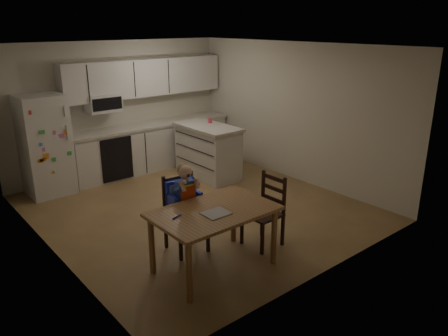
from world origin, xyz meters
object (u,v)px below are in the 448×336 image
chair_booster (184,198)px  chair_side (268,205)px  red_cup (210,121)px  kitchen_island (208,151)px  dining_table (214,218)px  refrigerator (45,145)px

chair_booster → chair_side: 1.11m
red_cup → chair_booster: (-2.15, -2.21, -0.33)m
kitchen_island → dining_table: kitchen_island is taller
refrigerator → dining_table: refrigerator is taller
red_cup → dining_table: 3.57m
dining_table → refrigerator: bearing=100.0°
dining_table → chair_booster: (0.00, 0.62, 0.05)m
refrigerator → kitchen_island: size_ratio=1.27×
red_cup → kitchen_island: bearing=-138.6°
kitchen_island → dining_table: 3.32m
refrigerator → chair_side: 4.03m
kitchen_island → chair_side: (-1.03, -2.62, 0.04)m
refrigerator → kitchen_island: bearing=-22.1°
refrigerator → dining_table: (0.66, -3.74, -0.19)m
kitchen_island → chair_side: kitchen_island is taller
red_cup → dining_table: size_ratio=0.06×
red_cup → chair_side: (-1.21, -2.78, -0.50)m
red_cup → dining_table: (-2.15, -2.83, -0.38)m
refrigerator → red_cup: bearing=-17.9°
refrigerator → dining_table: size_ratio=1.20×
kitchen_island → chair_side: 2.81m
chair_booster → chair_side: bearing=-25.8°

